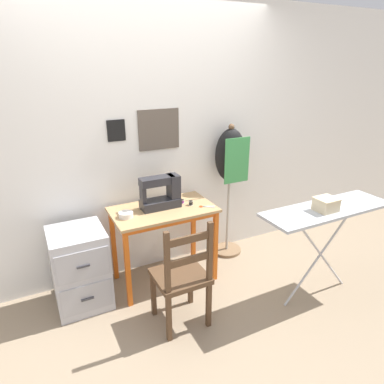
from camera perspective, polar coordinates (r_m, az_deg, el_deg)
ground_plane at (r=3.27m, az=-2.59°, el=-16.53°), size 14.00×14.00×0.00m
wall_back at (r=3.24m, az=-7.39°, el=8.01°), size 10.00×0.07×2.55m
sewing_table at (r=3.14m, az=-4.70°, el=-4.67°), size 0.93×0.53×0.75m
sewing_machine at (r=3.08m, az=-4.98°, el=-0.15°), size 0.37×0.16×0.32m
fabric_bowl at (r=2.97m, az=-10.96°, el=-3.72°), size 0.12×0.12×0.05m
scissors at (r=3.13m, az=2.13°, el=-2.43°), size 0.14×0.10×0.01m
thread_spool_near_machine at (r=3.20m, az=-1.60°, el=-1.59°), size 0.04×0.04×0.03m
thread_spool_mid_table at (r=3.16m, az=-0.20°, el=-1.85°), size 0.04×0.04×0.04m
wooden_chair at (r=2.72m, az=-1.71°, el=-13.99°), size 0.40×0.38×0.92m
filing_cabinet at (r=3.12m, az=-18.14°, el=-11.97°), size 0.44×0.47×0.70m
dress_form at (r=3.51m, az=6.38°, el=4.87°), size 0.33×0.32×1.42m
ironing_board at (r=3.06m, az=21.56°, el=-3.26°), size 1.18×0.36×0.86m
storage_box at (r=2.96m, az=21.43°, el=-1.92°), size 0.17×0.16×0.11m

